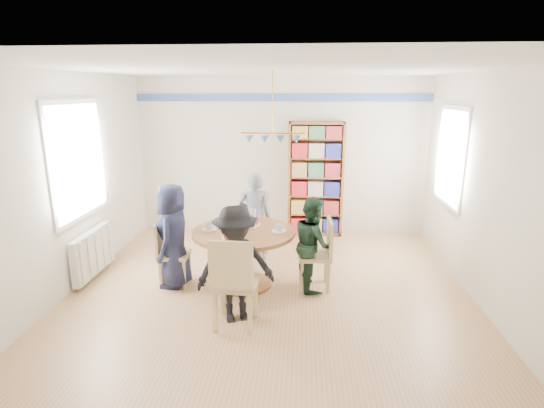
# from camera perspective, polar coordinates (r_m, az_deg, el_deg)

# --- Properties ---
(ground) EXTENTS (5.00, 5.00, 0.00)m
(ground) POSITION_cam_1_polar(r_m,az_deg,el_deg) (5.46, -0.32, -11.81)
(ground) COLOR tan
(room_shell) EXTENTS (5.00, 5.00, 5.00)m
(room_shell) POSITION_cam_1_polar(r_m,az_deg,el_deg) (5.82, -2.23, 6.94)
(room_shell) COLOR white
(room_shell) RESTS_ON ground
(radiator) EXTENTS (0.12, 1.00, 0.60)m
(radiator) POSITION_cam_1_polar(r_m,az_deg,el_deg) (6.24, -22.91, -6.02)
(radiator) COLOR silver
(radiator) RESTS_ON ground
(dining_table) EXTENTS (1.30, 1.30, 0.75)m
(dining_table) POSITION_cam_1_polar(r_m,az_deg,el_deg) (5.45, -3.79, -5.51)
(dining_table) COLOR brown
(dining_table) RESTS_ON ground
(chair_left) EXTENTS (0.39, 0.39, 0.85)m
(chair_left) POSITION_cam_1_polar(r_m,az_deg,el_deg) (5.68, -13.72, -6.02)
(chair_left) COLOR tan
(chair_left) RESTS_ON ground
(chair_right) EXTENTS (0.42, 0.42, 0.91)m
(chair_right) POSITION_cam_1_polar(r_m,az_deg,el_deg) (5.44, 6.58, -6.24)
(chair_right) COLOR tan
(chair_right) RESTS_ON ground
(chair_far) EXTENTS (0.49, 0.49, 0.98)m
(chair_far) POSITION_cam_1_polar(r_m,az_deg,el_deg) (6.44, -2.53, -2.40)
(chair_far) COLOR tan
(chair_far) RESTS_ON ground
(chair_near) EXTENTS (0.48, 0.48, 1.03)m
(chair_near) POSITION_cam_1_polar(r_m,az_deg,el_deg) (4.49, -5.17, -10.07)
(chair_near) COLOR tan
(chair_near) RESTS_ON ground
(person_left) EXTENTS (0.45, 0.67, 1.35)m
(person_left) POSITION_cam_1_polar(r_m,az_deg,el_deg) (5.56, -13.11, -4.17)
(person_left) COLOR #171B34
(person_left) RESTS_ON ground
(person_right) EXTENTS (0.57, 0.67, 1.19)m
(person_right) POSITION_cam_1_polar(r_m,az_deg,el_deg) (5.39, 5.51, -5.32)
(person_right) COLOR black
(person_right) RESTS_ON ground
(person_far) EXTENTS (0.50, 0.34, 1.33)m
(person_far) POSITION_cam_1_polar(r_m,az_deg,el_deg) (6.26, -2.33, -1.70)
(person_far) COLOR gray
(person_far) RESTS_ON ground
(person_near) EXTENTS (0.96, 0.73, 1.30)m
(person_near) POSITION_cam_1_polar(r_m,az_deg,el_deg) (4.63, -4.90, -8.08)
(person_near) COLOR black
(person_near) RESTS_ON ground
(bookshelf) EXTENTS (0.94, 0.28, 1.97)m
(bookshelf) POSITION_cam_1_polar(r_m,az_deg,el_deg) (7.36, 5.87, 3.18)
(bookshelf) COLOR brown
(bookshelf) RESTS_ON ground
(tableware) EXTENTS (1.08, 1.08, 0.28)m
(tableware) POSITION_cam_1_polar(r_m,az_deg,el_deg) (5.39, -4.04, -2.86)
(tableware) COLOR white
(tableware) RESTS_ON dining_table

